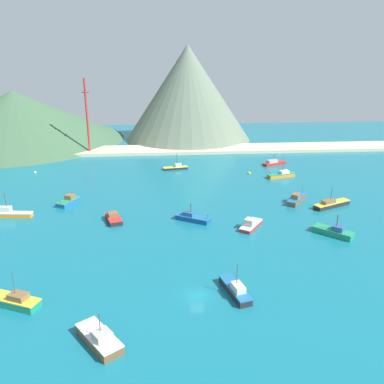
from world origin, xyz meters
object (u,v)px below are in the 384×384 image
(fishing_boat_9, at_px, (236,290))
(radio_tower, at_px, (87,116))
(fishing_boat_1, at_px, (9,213))
(buoy_0, at_px, (35,172))
(fishing_boat_13, at_px, (334,232))
(fishing_boat_12, at_px, (14,301))
(fishing_boat_11, at_px, (69,201))
(buoy_2, at_px, (249,173))
(fishing_boat_3, at_px, (192,218))
(fishing_boat_5, at_px, (331,204))
(fishing_boat_8, at_px, (281,175))
(fishing_boat_0, at_px, (114,218))
(fishing_boat_6, at_px, (297,199))
(fishing_boat_10, at_px, (274,163))
(fishing_boat_7, at_px, (176,167))
(fishing_boat_4, at_px, (251,225))
(fishing_boat_2, at_px, (99,338))

(fishing_boat_9, bearing_deg, radio_tower, 111.10)
(fishing_boat_1, height_order, buoy_0, fishing_boat_1)
(fishing_boat_13, bearing_deg, fishing_boat_12, -160.34)
(fishing_boat_11, xyz_separation_m, buoy_2, (54.47, 24.33, -0.65))
(fishing_boat_1, height_order, fishing_boat_3, fishing_boat_1)
(fishing_boat_5, bearing_deg, fishing_boat_8, 101.60)
(buoy_2, bearing_deg, fishing_boat_0, -137.73)
(fishing_boat_5, xyz_separation_m, fishing_boat_12, (-69.05, -39.64, 0.11))
(fishing_boat_13, bearing_deg, fishing_boat_9, -140.20)
(fishing_boat_9, height_order, buoy_2, fishing_boat_9)
(fishing_boat_3, bearing_deg, fishing_boat_6, 20.77)
(fishing_boat_10, bearing_deg, fishing_boat_0, -137.52)
(fishing_boat_5, bearing_deg, fishing_boat_11, 173.72)
(fishing_boat_8, distance_m, fishing_boat_13, 44.64)
(fishing_boat_10, bearing_deg, fishing_boat_6, -95.70)
(buoy_0, bearing_deg, fishing_boat_1, -83.72)
(fishing_boat_1, relative_size, fishing_boat_8, 1.17)
(buoy_0, bearing_deg, fishing_boat_11, -60.85)
(fishing_boat_8, bearing_deg, fishing_boat_1, -160.17)
(fishing_boat_10, relative_size, radio_tower, 0.31)
(fishing_boat_11, distance_m, fishing_boat_12, 47.32)
(fishing_boat_7, bearing_deg, buoy_0, -179.17)
(fishing_boat_13, height_order, buoy_0, fishing_boat_13)
(fishing_boat_0, xyz_separation_m, fishing_boat_5, (56.47, 5.43, 0.03))
(fishing_boat_5, xyz_separation_m, fishing_boat_7, (-39.53, 39.43, -0.15))
(fishing_boat_7, bearing_deg, radio_tower, 142.46)
(fishing_boat_6, height_order, fishing_boat_13, fishing_boat_13)
(fishing_boat_12, height_order, buoy_0, fishing_boat_12)
(fishing_boat_6, relative_size, fishing_boat_8, 1.01)
(fishing_boat_6, height_order, buoy_2, fishing_boat_6)
(fishing_boat_9, bearing_deg, fishing_boat_1, 142.41)
(fishing_boat_10, relative_size, fishing_boat_11, 1.17)
(fishing_boat_4, relative_size, fishing_boat_6, 0.84)
(fishing_boat_3, xyz_separation_m, radio_tower, (-35.28, 71.56, 14.09))
(fishing_boat_6, bearing_deg, fishing_boat_8, 84.36)
(fishing_boat_1, bearing_deg, fishing_boat_5, 0.30)
(fishing_boat_5, height_order, buoy_2, fishing_boat_5)
(fishing_boat_4, height_order, fishing_boat_10, fishing_boat_10)
(fishing_boat_3, distance_m, fishing_boat_11, 35.35)
(fishing_boat_7, bearing_deg, fishing_boat_12, -110.47)
(fishing_boat_8, bearing_deg, radio_tower, 150.76)
(fishing_boat_11, bearing_deg, fishing_boat_8, 17.09)
(fishing_boat_1, relative_size, fishing_boat_2, 1.26)
(fishing_boat_5, distance_m, buoy_0, 95.32)
(fishing_boat_1, distance_m, fishing_boat_2, 57.43)
(fishing_boat_0, distance_m, fishing_boat_12, 36.45)
(fishing_boat_5, height_order, buoy_0, fishing_boat_5)
(fishing_boat_0, bearing_deg, buoy_0, 124.73)
(fishing_boat_2, bearing_deg, fishing_boat_0, 93.14)
(fishing_boat_3, relative_size, fishing_boat_4, 1.06)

